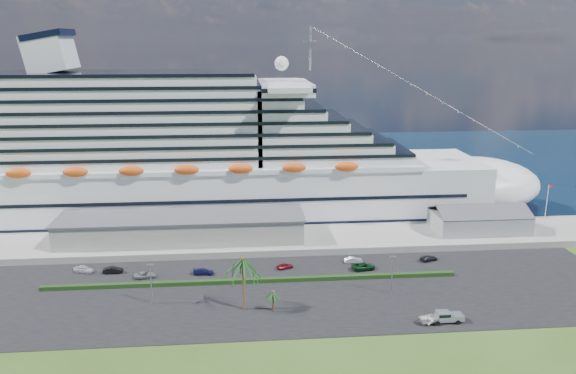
{
  "coord_description": "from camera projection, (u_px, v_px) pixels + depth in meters",
  "views": [
    {
      "loc": [
        -10.23,
        -94.89,
        50.5
      ],
      "look_at": [
        0.78,
        30.0,
        17.4
      ],
      "focal_mm": 35.0,
      "sensor_mm": 36.0,
      "label": 1
    }
  ],
  "objects": [
    {
      "name": "parked_car_0",
      "position": [
        84.0,
        269.0,
        124.98
      ],
      "size": [
        4.82,
        3.21,
        1.52
      ],
      "primitive_type": "imported",
      "rotation": [
        0.0,
        0.0,
        1.22
      ],
      "color": "silver",
      "rests_on": "asphalt_lot"
    },
    {
      "name": "wharf",
      "position": [
        282.0,
        239.0,
        143.45
      ],
      "size": [
        240.0,
        20.0,
        1.8
      ],
      "primitive_type": "cube",
      "color": "gray",
      "rests_on": "ground"
    },
    {
      "name": "water",
      "position": [
        265.0,
        166.0,
        230.36
      ],
      "size": [
        420.0,
        160.0,
        0.02
      ],
      "primitive_type": "cube",
      "color": "#0B2032",
      "rests_on": "ground"
    },
    {
      "name": "parked_car_2",
      "position": [
        145.0,
        275.0,
        122.11
      ],
      "size": [
        4.91,
        2.95,
        1.27
      ],
      "primitive_type": "imported",
      "rotation": [
        0.0,
        0.0,
        1.76
      ],
      "color": "gray",
      "rests_on": "asphalt_lot"
    },
    {
      "name": "lamp_post_left",
      "position": [
        151.0,
        279.0,
        109.12
      ],
      "size": [
        1.6,
        0.35,
        8.27
      ],
      "color": "gray",
      "rests_on": "asphalt_lot"
    },
    {
      "name": "hedge",
      "position": [
        253.0,
        281.0,
        119.74
      ],
      "size": [
        88.0,
        1.1,
        0.9
      ],
      "primitive_type": "cube",
      "color": "black",
      "rests_on": "asphalt_lot"
    },
    {
      "name": "palm_short",
      "position": [
        273.0,
        294.0,
        106.24
      ],
      "size": [
        3.53,
        3.53,
        4.56
      ],
      "color": "#47301E",
      "rests_on": "ground"
    },
    {
      "name": "palm_tall",
      "position": [
        243.0,
        265.0,
        105.81
      ],
      "size": [
        8.82,
        8.82,
        11.13
      ],
      "color": "#47301E",
      "rests_on": "ground"
    },
    {
      "name": "ground",
      "position": [
        298.0,
        317.0,
        105.15
      ],
      "size": [
        420.0,
        420.0,
        0.0
      ],
      "primitive_type": "plane",
      "color": "#334818",
      "rests_on": "ground"
    },
    {
      "name": "pickup_truck",
      "position": [
        446.0,
        316.0,
        102.86
      ],
      "size": [
        5.95,
        2.38,
        2.1
      ],
      "color": "black",
      "rests_on": "asphalt_lot"
    },
    {
      "name": "parked_car_1",
      "position": [
        113.0,
        270.0,
        124.55
      ],
      "size": [
        4.39,
        1.68,
        1.43
      ],
      "primitive_type": "imported",
      "rotation": [
        0.0,
        0.0,
        1.61
      ],
      "color": "black",
      "rests_on": "asphalt_lot"
    },
    {
      "name": "parked_car_3",
      "position": [
        203.0,
        272.0,
        123.89
      ],
      "size": [
        4.66,
        2.25,
        1.31
      ],
      "primitive_type": "imported",
      "rotation": [
        0.0,
        0.0,
        1.48
      ],
      "color": "#16194D",
      "rests_on": "asphalt_lot"
    },
    {
      "name": "parked_car_7",
      "position": [
        429.0,
        258.0,
        131.57
      ],
      "size": [
        4.74,
        3.26,
        1.27
      ],
      "primitive_type": "imported",
      "rotation": [
        0.0,
        0.0,
        1.94
      ],
      "color": "black",
      "rests_on": "asphalt_lot"
    },
    {
      "name": "boat_trailer",
      "position": [
        432.0,
        318.0,
        102.35
      ],
      "size": [
        5.77,
        4.16,
        1.61
      ],
      "color": "gray",
      "rests_on": "asphalt_lot"
    },
    {
      "name": "port_shed",
      "position": [
        479.0,
        221.0,
        146.97
      ],
      "size": [
        24.0,
        12.31,
        7.37
      ],
      "color": "gray",
      "rests_on": "wharf"
    },
    {
      "name": "parked_car_5",
      "position": [
        353.0,
        260.0,
        130.28
      ],
      "size": [
        4.17,
        1.49,
        1.37
      ],
      "primitive_type": "imported",
      "rotation": [
        0.0,
        0.0,
        1.58
      ],
      "color": "silver",
      "rests_on": "asphalt_lot"
    },
    {
      "name": "parked_car_6",
      "position": [
        364.0,
        266.0,
        126.47
      ],
      "size": [
        5.72,
        3.32,
        1.5
      ],
      "primitive_type": "imported",
      "rotation": [
        0.0,
        0.0,
        1.73
      ],
      "color": "#0D3416",
      "rests_on": "asphalt_lot"
    },
    {
      "name": "lamp_post_right",
      "position": [
        392.0,
        270.0,
        113.19
      ],
      "size": [
        1.6,
        0.35,
        8.27
      ],
      "color": "gray",
      "rests_on": "asphalt_lot"
    },
    {
      "name": "parked_car_4",
      "position": [
        285.0,
        266.0,
        127.05
      ],
      "size": [
        4.02,
        2.82,
        1.27
      ],
      "primitive_type": "imported",
      "rotation": [
        0.0,
        0.0,
        1.97
      ],
      "color": "maroon",
      "rests_on": "asphalt_lot"
    },
    {
      "name": "terminal_building",
      "position": [
        182.0,
        227.0,
        140.28
      ],
      "size": [
        61.0,
        15.0,
        6.3
      ],
      "color": "gray",
      "rests_on": "wharf"
    },
    {
      "name": "cruise_ship",
      "position": [
        200.0,
        161.0,
        160.7
      ],
      "size": [
        191.0,
        38.0,
        54.0
      ],
      "color": "silver",
      "rests_on": "ground"
    },
    {
      "name": "asphalt_lot",
      "position": [
        292.0,
        292.0,
        115.73
      ],
      "size": [
        140.0,
        38.0,
        0.12
      ],
      "primitive_type": "cube",
      "color": "black",
      "rests_on": "ground"
    },
    {
      "name": "flagpole",
      "position": [
        547.0,
        205.0,
        147.52
      ],
      "size": [
        1.08,
        0.16,
        12.0
      ],
      "color": "silver",
      "rests_on": "wharf"
    }
  ]
}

